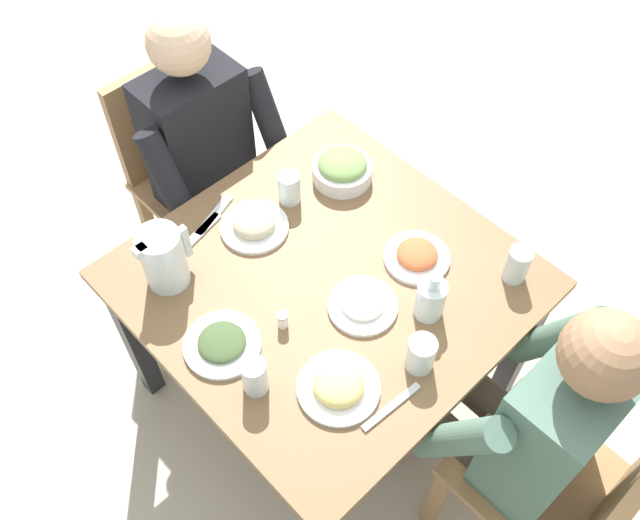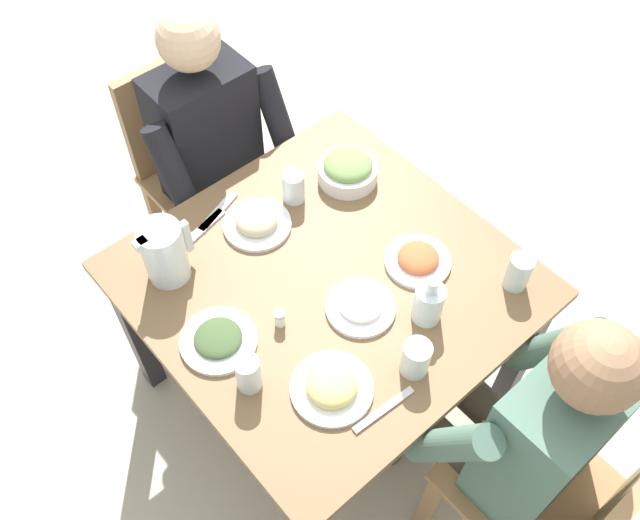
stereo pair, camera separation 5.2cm
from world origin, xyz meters
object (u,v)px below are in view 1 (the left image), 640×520
(diner_near, at_px, (517,413))
(oil_carafe, at_px, (430,300))
(plate_fries, at_px, (339,386))
(water_glass_far_left, at_px, (517,264))
(water_pitcher, at_px, (164,258))
(salt_shaker, at_px, (283,320))
(chair_near, at_px, (568,490))
(plate_rice_curry, at_px, (417,256))
(water_glass_center, at_px, (255,376))
(diner_far, at_px, (217,166))
(plate_yoghurt, at_px, (364,303))
(plate_beans, at_px, (254,224))
(water_glass_near_left, at_px, (421,354))
(salad_bowl, at_px, (342,168))
(plate_dolmas, at_px, (222,343))
(dining_table, at_px, (327,297))
(chair_far, at_px, (187,165))
(water_glass_far_right, at_px, (289,188))

(diner_near, xyz_separation_m, oil_carafe, (0.03, 0.34, 0.13))
(plate_fries, distance_m, water_glass_far_left, 0.60)
(water_pitcher, xyz_separation_m, salt_shaker, (0.13, -0.33, -0.07))
(chair_near, bearing_deg, water_glass_far_left, 57.72)
(plate_rice_curry, height_order, water_glass_center, water_glass_center)
(diner_far, bearing_deg, water_pitcher, -142.36)
(water_glass_center, height_order, oil_carafe, oil_carafe)
(plate_yoghurt, distance_m, water_glass_far_left, 0.44)
(plate_rice_curry, xyz_separation_m, plate_beans, (-0.26, 0.40, 0.00))
(water_glass_near_left, bearing_deg, plate_fries, 155.11)
(salad_bowl, height_order, water_glass_near_left, water_glass_near_left)
(salt_shaker, bearing_deg, chair_near, -69.87)
(water_glass_center, bearing_deg, plate_dolmas, 85.70)
(water_glass_near_left, bearing_deg, oil_carafe, 33.08)
(chair_near, bearing_deg, plate_dolmas, 117.71)
(plate_beans, bearing_deg, dining_table, -82.99)
(plate_fries, distance_m, salt_shaker, 0.24)
(oil_carafe, bearing_deg, salt_shaker, 142.82)
(plate_beans, bearing_deg, plate_rice_curry, -57.12)
(water_pitcher, bearing_deg, plate_dolmas, -95.92)
(salad_bowl, distance_m, water_glass_center, 0.75)
(water_pitcher, height_order, plate_dolmas, water_pitcher)
(chair_far, bearing_deg, dining_table, -95.58)
(chair_far, height_order, diner_near, diner_near)
(chair_near, xyz_separation_m, plate_fries, (-0.31, 0.55, 0.23))
(chair_near, distance_m, salad_bowl, 1.10)
(water_pitcher, relative_size, water_glass_far_right, 1.85)
(diner_near, relative_size, plate_fries, 5.55)
(water_glass_near_left, bearing_deg, plate_rice_curry, 42.57)
(water_pitcher, xyz_separation_m, plate_dolmas, (-0.03, -0.27, -0.08))
(water_glass_near_left, height_order, water_glass_far_left, water_glass_far_left)
(plate_beans, xyz_separation_m, oil_carafe, (0.15, -0.54, 0.04))
(chair_far, relative_size, oil_carafe, 5.30)
(plate_dolmas, height_order, water_glass_near_left, water_glass_near_left)
(plate_rice_curry, height_order, water_glass_far_left, water_glass_far_left)
(plate_yoghurt, distance_m, water_glass_far_right, 0.44)
(plate_dolmas, bearing_deg, chair_near, -62.29)
(dining_table, height_order, oil_carafe, oil_carafe)
(water_pitcher, distance_m, plate_dolmas, 0.28)
(salt_shaker, bearing_deg, plate_fries, -95.69)
(water_glass_near_left, bearing_deg, salt_shaker, 118.19)
(water_pitcher, xyz_separation_m, plate_rice_curry, (0.55, -0.43, -0.08))
(plate_rice_curry, xyz_separation_m, salt_shaker, (-0.42, 0.10, 0.01))
(diner_far, relative_size, water_pitcher, 6.14)
(plate_yoghurt, bearing_deg, plate_fries, -149.85)
(diner_near, distance_m, plate_rice_curry, 0.50)
(plate_yoghurt, height_order, water_glass_far_left, water_glass_far_left)
(salt_shaker, bearing_deg, plate_rice_curry, -13.10)
(water_pitcher, bearing_deg, chair_far, 51.98)
(chair_near, xyz_separation_m, water_pitcher, (-0.41, 1.11, 0.31))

